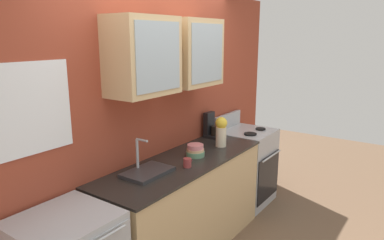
{
  "coord_description": "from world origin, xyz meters",
  "views": [
    {
      "loc": [
        -2.54,
        -1.88,
        2.07
      ],
      "look_at": [
        0.13,
        0.0,
        1.3
      ],
      "focal_mm": 33.23,
      "sensor_mm": 36.0,
      "label": 1
    }
  ],
  "objects_px": {
    "cup_near_sink": "(187,163)",
    "coffee_maker": "(212,128)",
    "stove_range": "(246,166)",
    "sink_faucet": "(147,171)",
    "bowl_stack": "(195,151)",
    "vase": "(221,131)"
  },
  "relations": [
    {
      "from": "cup_near_sink",
      "to": "coffee_maker",
      "type": "xyz_separation_m",
      "value": [
        0.95,
        0.34,
        0.07
      ]
    },
    {
      "from": "stove_range",
      "to": "coffee_maker",
      "type": "bearing_deg",
      "value": 156.63
    },
    {
      "from": "sink_faucet",
      "to": "bowl_stack",
      "type": "relative_size",
      "value": 2.35
    },
    {
      "from": "vase",
      "to": "bowl_stack",
      "type": "bearing_deg",
      "value": 174.0
    },
    {
      "from": "stove_range",
      "to": "cup_near_sink",
      "type": "relative_size",
      "value": 10.63
    },
    {
      "from": "stove_range",
      "to": "sink_faucet",
      "type": "xyz_separation_m",
      "value": [
        -1.76,
        0.06,
        0.48
      ]
    },
    {
      "from": "sink_faucet",
      "to": "coffee_maker",
      "type": "height_order",
      "value": "sink_faucet"
    },
    {
      "from": "vase",
      "to": "cup_near_sink",
      "type": "distance_m",
      "value": 0.72
    },
    {
      "from": "stove_range",
      "to": "vase",
      "type": "height_order",
      "value": "vase"
    },
    {
      "from": "stove_range",
      "to": "cup_near_sink",
      "type": "height_order",
      "value": "stove_range"
    },
    {
      "from": "vase",
      "to": "cup_near_sink",
      "type": "bearing_deg",
      "value": -174.34
    },
    {
      "from": "vase",
      "to": "cup_near_sink",
      "type": "relative_size",
      "value": 3.03
    },
    {
      "from": "stove_range",
      "to": "sink_faucet",
      "type": "height_order",
      "value": "sink_faucet"
    },
    {
      "from": "stove_range",
      "to": "sink_faucet",
      "type": "relative_size",
      "value": 2.64
    },
    {
      "from": "stove_range",
      "to": "bowl_stack",
      "type": "distance_m",
      "value": 1.26
    },
    {
      "from": "sink_faucet",
      "to": "vase",
      "type": "distance_m",
      "value": 1.04
    },
    {
      "from": "vase",
      "to": "stove_range",
      "type": "bearing_deg",
      "value": 4.39
    },
    {
      "from": "cup_near_sink",
      "to": "coffee_maker",
      "type": "bearing_deg",
      "value": 19.57
    },
    {
      "from": "bowl_stack",
      "to": "vase",
      "type": "xyz_separation_m",
      "value": [
        0.41,
        -0.04,
        0.11
      ]
    },
    {
      "from": "bowl_stack",
      "to": "stove_range",
      "type": "bearing_deg",
      "value": 0.64
    },
    {
      "from": "bowl_stack",
      "to": "vase",
      "type": "relative_size",
      "value": 0.57
    },
    {
      "from": "sink_faucet",
      "to": "vase",
      "type": "xyz_separation_m",
      "value": [
        1.03,
        -0.12,
        0.15
      ]
    }
  ]
}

